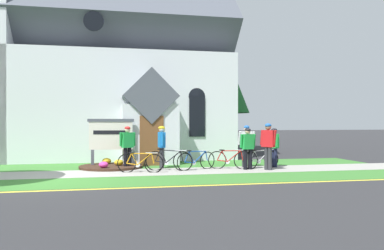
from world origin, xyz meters
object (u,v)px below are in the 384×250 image
(bicycle_white, at_px, (196,160))
(bicycle_red, at_px, (140,163))
(cyclist_in_white_jersey, at_px, (247,143))
(roadside_conifer, at_px, (215,70))
(bicycle_yellow, at_px, (261,159))
(cyclist_in_green_jersey, at_px, (268,142))
(church_sign, at_px, (111,136))
(cyclist_in_red_jersey, at_px, (162,144))
(cyclist_in_orange_jersey, at_px, (128,144))
(cyclist_in_blue_jersey, at_px, (248,146))
(bicycle_silver, at_px, (230,160))
(bicycle_green, at_px, (169,160))
(cyclist_in_yellow_jersey, at_px, (274,145))

(bicycle_white, bearing_deg, bicycle_red, -169.84)
(cyclist_in_white_jersey, distance_m, roadside_conifer, 8.28)
(bicycle_yellow, xyz_separation_m, cyclist_in_green_jersey, (0.07, -0.56, 0.70))
(bicycle_red, bearing_deg, church_sign, 116.86)
(cyclist_in_red_jersey, bearing_deg, cyclist_in_orange_jersey, 168.98)
(church_sign, xyz_separation_m, cyclist_in_blue_jersey, (5.17, -2.02, -0.35))
(bicycle_silver, height_order, cyclist_in_white_jersey, cyclist_in_white_jersey)
(cyclist_in_green_jersey, xyz_separation_m, cyclist_in_white_jersey, (-0.48, 1.08, -0.06))
(bicycle_green, distance_m, cyclist_in_red_jersey, 0.97)
(church_sign, bearing_deg, bicycle_yellow, -16.63)
(bicycle_yellow, height_order, cyclist_in_red_jersey, cyclist_in_red_jersey)
(bicycle_yellow, bearing_deg, roadside_conifer, 88.37)
(bicycle_yellow, relative_size, cyclist_in_white_jersey, 0.98)
(bicycle_green, xyz_separation_m, cyclist_in_yellow_jersey, (4.34, 0.23, 0.53))
(cyclist_in_white_jersey, height_order, cyclist_in_orange_jersey, cyclist_in_white_jersey)
(cyclist_in_white_jersey, bearing_deg, bicycle_green, -171.60)
(bicycle_silver, height_order, bicycle_green, bicycle_green)
(cyclist_in_yellow_jersey, bearing_deg, bicycle_white, -176.51)
(bicycle_green, relative_size, roadside_conifer, 0.23)
(bicycle_white, relative_size, roadside_conifer, 0.22)
(church_sign, distance_m, bicycle_silver, 4.93)
(bicycle_silver, height_order, bicycle_white, bicycle_white)
(church_sign, bearing_deg, cyclist_in_white_jersey, -12.71)
(bicycle_green, height_order, bicycle_red, bicycle_green)
(cyclist_in_yellow_jersey, distance_m, roadside_conifer, 8.53)
(bicycle_white, bearing_deg, bicycle_yellow, -1.42)
(cyclist_in_blue_jersey, bearing_deg, bicycle_white, 169.98)
(cyclist_in_yellow_jersey, bearing_deg, roadside_conifer, 93.45)
(cyclist_in_orange_jersey, bearing_deg, cyclist_in_blue_jersey, -16.29)
(bicycle_red, distance_m, cyclist_in_blue_jersey, 4.16)
(bicycle_silver, relative_size, bicycle_red, 0.99)
(cyclist_in_yellow_jersey, xyz_separation_m, cyclist_in_green_jersey, (-0.60, -0.82, 0.15))
(bicycle_white, xyz_separation_m, cyclist_in_green_jersey, (2.68, -0.62, 0.70))
(bicycle_yellow, relative_size, bicycle_green, 0.96)
(bicycle_red, distance_m, cyclist_in_yellow_jersey, 5.50)
(bicycle_silver, bearing_deg, bicycle_red, -173.41)
(church_sign, xyz_separation_m, cyclist_in_green_jersey, (5.88, -2.29, -0.21))
(cyclist_in_white_jersey, height_order, cyclist_in_red_jersey, cyclist_in_white_jersey)
(bicycle_red, bearing_deg, bicycle_silver, 6.59)
(bicycle_white, height_order, bicycle_red, bicycle_white)
(bicycle_yellow, xyz_separation_m, cyclist_in_orange_jersey, (-5.17, 1.04, 0.61))
(church_sign, relative_size, cyclist_in_green_jersey, 1.10)
(church_sign, xyz_separation_m, bicycle_white, (3.21, -1.67, -0.91))
(church_sign, bearing_deg, bicycle_green, -38.37)
(cyclist_in_green_jersey, height_order, cyclist_in_orange_jersey, cyclist_in_green_jersey)
(bicycle_white, relative_size, cyclist_in_white_jersey, 0.96)
(bicycle_silver, bearing_deg, cyclist_in_white_jersey, 27.23)
(cyclist_in_yellow_jersey, bearing_deg, cyclist_in_orange_jersey, 172.45)
(bicycle_green, bearing_deg, church_sign, 141.63)
(bicycle_green, bearing_deg, bicycle_yellow, -0.57)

